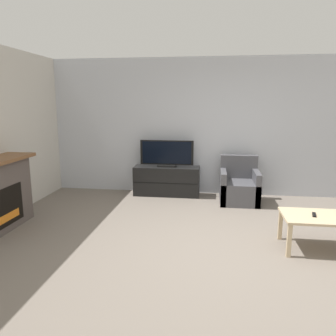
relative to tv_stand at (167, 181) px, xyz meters
The scene contains 7 objects.
ground_plane 2.66m from the tv_stand, 65.97° to the right, with size 24.00×24.00×0.00m, color slate.
wall_back 1.54m from the tv_stand, 14.41° to the left, with size 12.00×0.06×2.70m.
tv_stand is the anchor object (origin of this frame).
tv 0.53m from the tv_stand, 90.00° to the right, with size 1.05×0.18×0.53m.
armchair 1.43m from the tv_stand, 11.03° to the right, with size 0.70×0.76×0.84m.
coffee_table 3.17m from the tv_stand, 44.76° to the right, with size 0.92×0.61×0.44m.
remote 3.11m from the tv_stand, 45.80° to the right, with size 0.08×0.16×0.02m.
Camera 1 is at (-0.19, -3.90, 1.82)m, focal length 35.00 mm.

